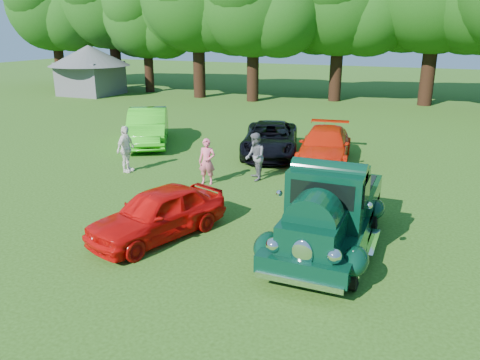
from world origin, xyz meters
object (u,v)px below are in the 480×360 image
at_px(hero_pickup, 328,212).
at_px(red_convertible, 158,213).
at_px(spectator_white, 126,149).
at_px(back_car_black, 270,139).
at_px(spectator_grey, 255,157).
at_px(spectator_pink, 207,161).
at_px(back_car_orange, 325,146).
at_px(back_car_lime, 148,127).
at_px(gazebo, 90,64).

height_order(hero_pickup, red_convertible, hero_pickup).
bearing_deg(spectator_white, hero_pickup, -114.31).
bearing_deg(back_car_black, spectator_grey, -95.27).
height_order(hero_pickup, spectator_pink, hero_pickup).
height_order(red_convertible, spectator_white, spectator_white).
bearing_deg(hero_pickup, back_car_orange, 103.28).
distance_m(hero_pickup, spectator_white, 9.01).
relative_size(back_car_lime, spectator_white, 2.82).
xyz_separation_m(red_convertible, gazebo, (-19.66, 21.44, 1.75)).
distance_m(spectator_white, gazebo, 22.97).
xyz_separation_m(hero_pickup, red_convertible, (-4.16, -1.14, -0.25)).
xyz_separation_m(spectator_pink, spectator_white, (-3.43, 0.11, 0.07)).
bearing_deg(back_car_black, back_car_lime, 167.79).
xyz_separation_m(back_car_lime, spectator_grey, (6.54, -3.20, 0.04)).
distance_m(red_convertible, back_car_lime, 10.47).
height_order(back_car_black, gazebo, gazebo).
xyz_separation_m(hero_pickup, spectator_white, (-8.35, 3.37, -0.02)).
bearing_deg(spectator_grey, back_car_black, 160.05).
distance_m(red_convertible, back_car_orange, 8.90).
relative_size(red_convertible, spectator_white, 2.19).
xyz_separation_m(hero_pickup, spectator_pink, (-4.92, 3.26, -0.10)).
relative_size(back_car_black, back_car_orange, 1.02).
height_order(spectator_grey, gazebo, gazebo).
distance_m(hero_pickup, spectator_pink, 5.91).
distance_m(spectator_grey, spectator_white, 4.90).
height_order(red_convertible, spectator_grey, spectator_grey).
xyz_separation_m(spectator_white, gazebo, (-15.46, 16.93, 1.53)).
relative_size(hero_pickup, spectator_white, 3.03).
height_order(hero_pickup, back_car_orange, hero_pickup).
bearing_deg(back_car_black, red_convertible, -105.41).
bearing_deg(hero_pickup, gazebo, 139.55).
xyz_separation_m(back_car_lime, spectator_white, (1.73, -4.12, 0.06)).
bearing_deg(spectator_pink, red_convertible, -91.15).
bearing_deg(gazebo, hero_pickup, -40.45).
bearing_deg(gazebo, red_convertible, -47.48).
relative_size(back_car_orange, spectator_white, 2.72).
distance_m(red_convertible, spectator_grey, 5.47).
bearing_deg(back_car_black, spectator_pink, -114.67).
xyz_separation_m(back_car_black, gazebo, (-19.62, 12.45, 1.72)).
bearing_deg(red_convertible, back_car_black, 109.98).
bearing_deg(gazebo, spectator_white, -47.59).
relative_size(back_car_lime, spectator_pink, 3.08).
bearing_deg(back_car_lime, red_convertible, -84.93).
distance_m(hero_pickup, gazebo, 31.33).
bearing_deg(hero_pickup, spectator_pink, 146.47).
height_order(back_car_black, spectator_pink, spectator_pink).
distance_m(back_car_orange, gazebo, 25.59).
bearing_deg(hero_pickup, back_car_black, 118.14).
xyz_separation_m(hero_pickup, back_car_orange, (-1.76, 7.43, -0.21)).
height_order(red_convertible, back_car_orange, back_car_orange).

